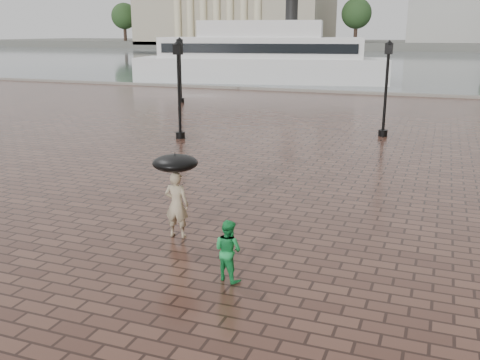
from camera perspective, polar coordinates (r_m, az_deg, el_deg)
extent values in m
plane|color=#3B221A|center=(14.57, -3.04, -4.24)|extent=(300.00, 300.00, 0.00)
plane|color=#454F54|center=(104.80, 18.03, 12.15)|extent=(240.00, 240.00, 0.00)
cube|color=slate|center=(45.15, 13.65, 8.88)|extent=(80.00, 0.60, 0.30)
cube|color=#4C4C47|center=(172.67, 19.38, 13.44)|extent=(300.00, 60.00, 2.00)
cube|color=gray|center=(168.92, -0.36, 17.99)|extent=(55.00, 30.00, 22.00)
cube|color=#9E9C96|center=(162.64, 23.17, 15.83)|extent=(30.00, 22.00, 14.00)
cylinder|color=#2D2119|center=(178.30, -12.14, 14.96)|extent=(1.00, 1.00, 8.00)
sphere|color=#223C1B|center=(178.36, -12.25, 16.72)|extent=(8.00, 8.00, 8.00)
cylinder|color=#2D2119|center=(161.89, -0.94, 15.26)|extent=(1.00, 1.00, 8.00)
sphere|color=#223C1B|center=(161.95, -0.95, 17.21)|extent=(8.00, 8.00, 8.00)
cylinder|color=#2D2119|center=(152.37, 12.20, 14.90)|extent=(1.00, 1.00, 8.00)
sphere|color=#223C1B|center=(152.43, 12.33, 16.97)|extent=(8.00, 8.00, 8.00)
cylinder|color=black|center=(25.77, -6.38, 4.79)|extent=(0.44, 0.44, 0.30)
cylinder|color=black|center=(25.49, -6.50, 8.88)|extent=(0.14, 0.14, 4.00)
cube|color=black|center=(25.34, -6.66, 13.71)|extent=(0.35, 0.35, 0.50)
sphere|color=beige|center=(25.34, -6.66, 13.71)|extent=(0.28, 0.28, 0.28)
cylinder|color=black|center=(27.08, 14.99, 4.88)|extent=(0.44, 0.44, 0.30)
cylinder|color=black|center=(26.82, 15.27, 8.76)|extent=(0.14, 0.14, 4.00)
cube|color=black|center=(26.67, 15.60, 13.35)|extent=(0.35, 0.35, 0.50)
sphere|color=beige|center=(26.67, 15.60, 13.35)|extent=(0.28, 0.28, 0.28)
cylinder|color=black|center=(39.03, -6.29, 8.45)|extent=(0.44, 0.44, 0.30)
cylinder|color=black|center=(38.85, -6.37, 11.16)|extent=(0.14, 0.14, 4.00)
cube|color=black|center=(38.75, -6.47, 14.33)|extent=(0.35, 0.35, 0.50)
sphere|color=beige|center=(38.75, -6.47, 14.33)|extent=(0.28, 0.28, 0.28)
imported|color=tan|center=(13.21, -6.78, -2.62)|extent=(0.64, 0.44, 1.67)
imported|color=green|center=(10.95, -1.28, -7.49)|extent=(0.75, 0.67, 1.29)
cube|color=silver|center=(54.59, 2.20, 11.64)|extent=(25.42, 10.35, 2.38)
cube|color=silver|center=(54.48, 2.23, 13.93)|extent=(20.41, 8.67, 1.98)
cube|color=silver|center=(54.46, 2.25, 15.80)|extent=(12.51, 6.64, 1.58)
cylinder|color=black|center=(54.16, 5.53, 17.63)|extent=(1.19, 1.19, 2.38)
cube|color=black|center=(51.89, 1.81, 13.85)|extent=(18.52, 3.52, 0.89)
cube|color=black|center=(57.08, 2.61, 14.00)|extent=(18.52, 3.52, 0.89)
cylinder|color=black|center=(13.04, -6.86, -0.18)|extent=(0.02, 0.02, 0.95)
ellipsoid|color=black|center=(12.92, -6.92, 1.81)|extent=(1.10, 1.10, 0.39)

